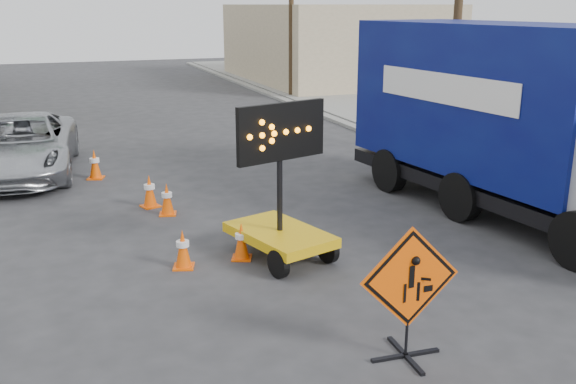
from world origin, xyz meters
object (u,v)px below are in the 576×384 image
construction_sign (409,290)px  box_truck (510,131)px  arrow_board (280,225)px  pickup_truck (22,146)px

construction_sign → box_truck: size_ratio=0.21×
box_truck → arrow_board: bearing=-179.0°
construction_sign → pickup_truck: (-5.01, 12.30, -0.16)m
box_truck → construction_sign: bearing=-145.4°
construction_sign → arrow_board: size_ratio=0.64×
arrow_board → box_truck: box_truck is taller
arrow_board → pickup_truck: size_ratio=0.50×
pickup_truck → box_truck: size_ratio=0.65×
construction_sign → box_truck: bearing=45.2°
construction_sign → box_truck: 7.21m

